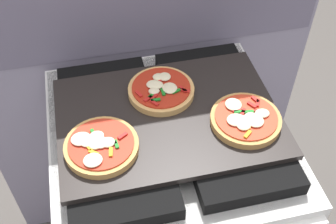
# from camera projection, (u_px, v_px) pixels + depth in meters

# --- Properties ---
(kitchen_backsplash) EXTENTS (1.10, 0.09, 1.55)m
(kitchen_backsplash) POSITION_uv_depth(u_px,v_px,m) (146.00, 67.00, 1.34)
(kitchen_backsplash) COLOR gray
(kitchen_backsplash) RESTS_ON ground_plane
(stove) EXTENTS (0.60, 0.64, 0.90)m
(stove) POSITION_uv_depth(u_px,v_px,m) (168.00, 212.00, 1.37)
(stove) COLOR white
(stove) RESTS_ON ground_plane
(baking_tray) EXTENTS (0.54, 0.38, 0.02)m
(baking_tray) POSITION_uv_depth(u_px,v_px,m) (168.00, 117.00, 1.03)
(baking_tray) COLOR black
(baking_tray) RESTS_ON stove
(pizza_left) EXTENTS (0.17, 0.17, 0.03)m
(pizza_left) POSITION_uv_depth(u_px,v_px,m) (100.00, 146.00, 0.94)
(pizza_left) COLOR tan
(pizza_left) RESTS_ON baking_tray
(pizza_right) EXTENTS (0.17, 0.17, 0.03)m
(pizza_right) POSITION_uv_depth(u_px,v_px,m) (246.00, 119.00, 1.00)
(pizza_right) COLOR #C18947
(pizza_right) RESTS_ON baking_tray
(pizza_center) EXTENTS (0.17, 0.17, 0.03)m
(pizza_center) POSITION_uv_depth(u_px,v_px,m) (162.00, 90.00, 1.07)
(pizza_center) COLOR tan
(pizza_center) RESTS_ON baking_tray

